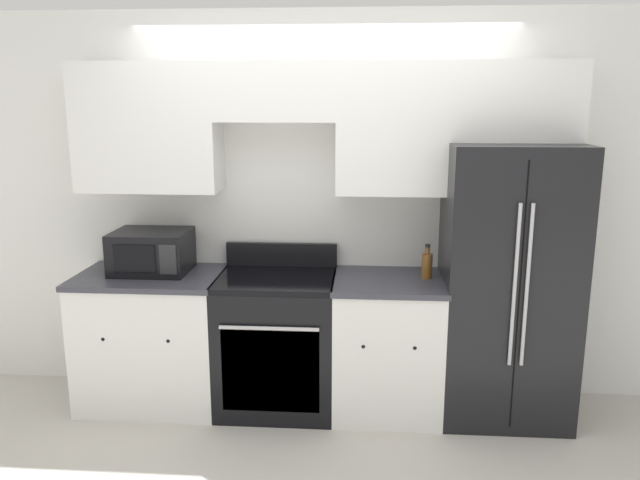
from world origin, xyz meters
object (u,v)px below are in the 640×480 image
(microwave, at_px, (152,252))
(bottle, at_px, (427,265))
(refrigerator, at_px, (505,282))
(oven_range, at_px, (277,341))

(microwave, relative_size, bottle, 2.20)
(refrigerator, xyz_separation_m, microwave, (-2.31, 0.01, 0.16))
(microwave, xyz_separation_m, bottle, (1.81, -0.02, -0.05))
(microwave, bearing_deg, bottle, -0.67)
(microwave, distance_m, bottle, 1.81)
(refrigerator, distance_m, bottle, 0.52)
(oven_range, relative_size, microwave, 2.16)
(refrigerator, bearing_deg, oven_range, -177.77)
(microwave, height_order, bottle, microwave)
(oven_range, distance_m, bottle, 1.11)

